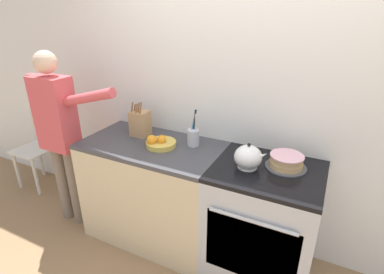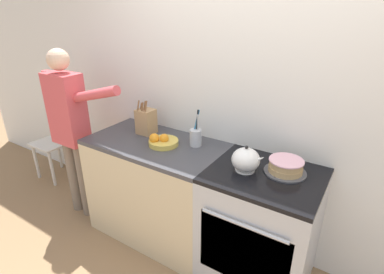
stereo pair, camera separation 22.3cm
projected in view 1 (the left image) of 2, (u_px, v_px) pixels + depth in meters
wall_back at (246, 100)px, 2.35m from camera, size 8.00×0.04×2.60m
counter_cabinet at (154, 191)px, 2.67m from camera, size 1.17×0.65×0.93m
stove_range at (262, 223)px, 2.27m from camera, size 0.77×0.69×0.93m
layer_cake at (286, 162)px, 2.10m from camera, size 0.29×0.29×0.10m
tea_kettle at (248, 157)px, 2.09m from camera, size 0.24×0.19×0.19m
knife_block at (140, 123)px, 2.61m from camera, size 0.15×0.14×0.32m
utensil_crock at (193, 137)px, 2.43m from camera, size 0.10×0.10×0.30m
fruit_bowl at (160, 143)px, 2.42m from camera, size 0.24×0.24×0.11m
person_baker at (59, 128)px, 2.65m from camera, size 0.93×0.20×1.65m
dining_chair at (40, 143)px, 3.50m from camera, size 0.40×0.40×0.87m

